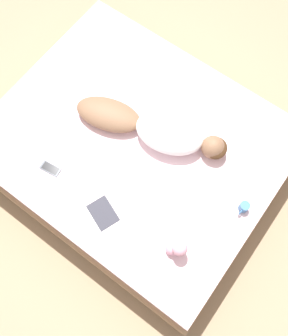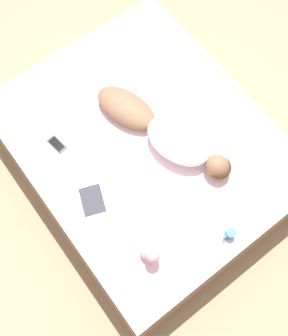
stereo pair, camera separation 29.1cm
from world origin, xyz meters
name	(u,v)px [view 1 (the left image)]	position (x,y,z in m)	size (l,w,h in m)	color
ground_plane	(137,163)	(0.00, 0.00, 0.00)	(12.00, 12.00, 0.00)	#9E8466
bed	(137,152)	(0.00, 0.00, 0.25)	(1.86, 2.25, 0.51)	tan
person	(156,129)	(-0.13, 0.10, 0.60)	(0.59, 1.22, 0.21)	brown
open_magazine	(117,205)	(0.50, 0.20, 0.52)	(0.57, 0.47, 0.01)	silver
coffee_mug	(244,207)	(-0.02, 0.95, 0.55)	(0.11, 0.07, 0.08)	teal
cell_phone	(50,168)	(0.58, -0.37, 0.52)	(0.10, 0.17, 0.01)	#333842
plush_toy	(176,247)	(0.51, 0.73, 0.60)	(0.12, 0.15, 0.19)	#DB9EB2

